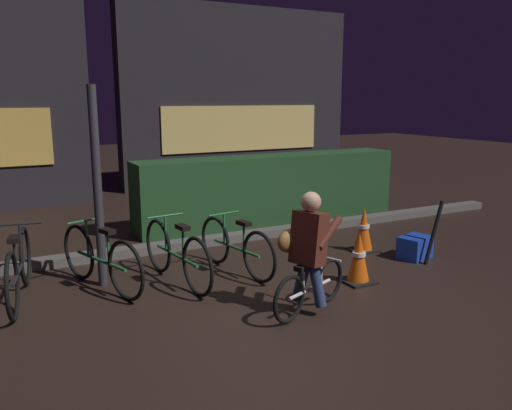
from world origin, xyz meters
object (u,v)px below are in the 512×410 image
at_px(cyclist, 307,252).
at_px(parked_bike_center_right, 177,254).
at_px(traffic_cone_far, 364,230).
at_px(blue_crate, 415,247).
at_px(street_post, 97,189).
at_px(traffic_cone_near, 359,258).
at_px(parked_bike_center_left, 101,260).
at_px(closed_umbrella, 434,232).
at_px(parked_bike_right_mid, 236,247).
at_px(parked_bike_left_mid, 19,269).

bearing_deg(cyclist, parked_bike_center_right, 100.28).
bearing_deg(traffic_cone_far, blue_crate, -54.38).
xyz_separation_m(street_post, traffic_cone_far, (3.56, -0.32, -0.84)).
relative_size(street_post, traffic_cone_near, 3.76).
xyz_separation_m(parked_bike_center_left, traffic_cone_near, (2.72, -1.18, -0.06)).
bearing_deg(street_post, traffic_cone_far, -5.12).
height_order(traffic_cone_far, closed_umbrella, closed_umbrella).
height_order(street_post, parked_bike_center_left, street_post).
bearing_deg(parked_bike_center_right, traffic_cone_far, -97.24).
bearing_deg(cyclist, parked_bike_right_mid, 72.26).
height_order(parked_bike_center_left, closed_umbrella, closed_umbrella).
relative_size(blue_crate, cyclist, 0.35).
bearing_deg(parked_bike_center_right, parked_bike_left_mid, 73.63).
bearing_deg(closed_umbrella, cyclist, -176.48).
relative_size(street_post, parked_bike_center_right, 1.37).
bearing_deg(parked_bike_right_mid, parked_bike_center_right, 81.71).
distance_m(parked_bike_center_right, traffic_cone_near, 2.13).
bearing_deg(parked_bike_center_right, cyclist, -155.51).
relative_size(parked_bike_center_right, cyclist, 1.34).
bearing_deg(cyclist, closed_umbrella, -7.64).
bearing_deg(parked_bike_right_mid, traffic_cone_far, -100.81).
distance_m(parked_bike_center_left, closed_umbrella, 4.21).
distance_m(blue_crate, cyclist, 2.50).
height_order(parked_bike_right_mid, cyclist, cyclist).
bearing_deg(parked_bike_left_mid, closed_umbrella, -91.80).
relative_size(parked_bike_center_left, parked_bike_center_right, 0.96).
height_order(street_post, parked_bike_right_mid, street_post).
bearing_deg(parked_bike_center_left, parked_bike_center_right, -123.54).
xyz_separation_m(street_post, parked_bike_center_right, (0.79, -0.33, -0.79)).
bearing_deg(closed_umbrella, parked_bike_center_right, 155.35).
bearing_deg(cyclist, blue_crate, -1.59).
relative_size(traffic_cone_near, cyclist, 0.49).
bearing_deg(parked_bike_center_left, blue_crate, -120.15).
bearing_deg(parked_bike_center_left, closed_umbrella, -123.32).
xyz_separation_m(traffic_cone_far, closed_umbrella, (0.48, -0.83, 0.10)).
bearing_deg(blue_crate, parked_bike_left_mid, 170.29).
relative_size(parked_bike_center_right, closed_umbrella, 1.96).
xyz_separation_m(blue_crate, cyclist, (-2.31, -0.84, 0.48)).
bearing_deg(traffic_cone_near, parked_bike_center_right, 152.96).
xyz_separation_m(parked_bike_center_left, closed_umbrella, (4.08, -1.03, 0.06)).
xyz_separation_m(traffic_cone_near, closed_umbrella, (1.36, 0.15, 0.12)).
bearing_deg(traffic_cone_far, parked_bike_center_left, 176.82).
height_order(cyclist, closed_umbrella, cyclist).
xyz_separation_m(blue_crate, closed_umbrella, (0.07, -0.25, 0.26)).
distance_m(parked_bike_center_left, cyclist, 2.37).
xyz_separation_m(parked_bike_left_mid, traffic_cone_near, (3.56, -1.23, -0.07)).
bearing_deg(traffic_cone_near, closed_umbrella, 6.31).
xyz_separation_m(traffic_cone_far, blue_crate, (0.42, -0.58, -0.16)).
distance_m(parked_bike_right_mid, closed_umbrella, 2.62).
bearing_deg(closed_umbrella, parked_bike_right_mid, 150.56).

